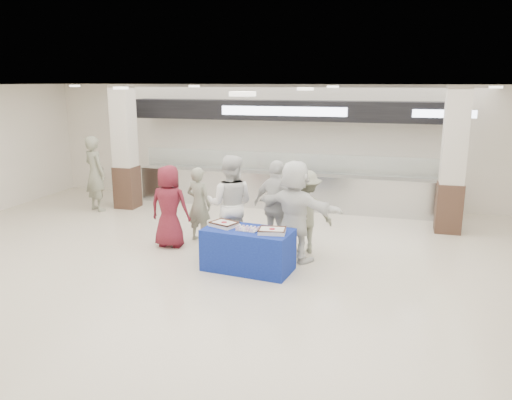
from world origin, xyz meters
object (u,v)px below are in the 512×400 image
(cupcake_tray, at_px, (248,228))
(civilian_white, at_px, (295,211))
(soldier_a, at_px, (199,204))
(sheet_cake_right, at_px, (272,230))
(chef_short, at_px, (277,206))
(display_table, at_px, (248,250))
(chef_tall, at_px, (230,204))
(soldier_bg, at_px, (95,174))
(sheet_cake_left, at_px, (224,224))
(soldier_b, at_px, (305,212))
(civilian_maroon, at_px, (169,206))

(cupcake_tray, height_order, civilian_white, civilian_white)
(soldier_a, xyz_separation_m, civilian_white, (2.16, -0.61, 0.17))
(sheet_cake_right, distance_m, soldier_a, 2.41)
(sheet_cake_right, height_order, chef_short, chef_short)
(display_table, xyz_separation_m, cupcake_tray, (0.01, -0.04, 0.40))
(display_table, bearing_deg, chef_tall, 132.75)
(cupcake_tray, distance_m, chef_short, 1.22)
(sheet_cake_right, bearing_deg, chef_tall, 139.12)
(display_table, bearing_deg, soldier_a, 144.32)
(sheet_cake_right, height_order, soldier_bg, soldier_bg)
(display_table, relative_size, civilian_white, 0.82)
(sheet_cake_left, distance_m, chef_short, 1.29)
(display_table, height_order, sheet_cake_right, sheet_cake_right)
(sheet_cake_left, bearing_deg, soldier_bg, 147.56)
(display_table, height_order, civilian_white, civilian_white)
(display_table, height_order, chef_tall, chef_tall)
(display_table, bearing_deg, soldier_b, 64.02)
(display_table, xyz_separation_m, sheet_cake_right, (0.46, -0.10, 0.42))
(soldier_b, bearing_deg, sheet_cake_right, 61.14)
(sheet_cake_left, xyz_separation_m, civilian_maroon, (-1.43, 0.75, 0.04))
(soldier_bg, bearing_deg, cupcake_tray, 174.86)
(sheet_cake_right, relative_size, soldier_a, 0.32)
(sheet_cake_left, relative_size, chef_tall, 0.28)
(chef_short, bearing_deg, civilian_maroon, 30.99)
(sheet_cake_left, distance_m, chef_tall, 0.79)
(civilian_maroon, distance_m, soldier_b, 2.72)
(display_table, xyz_separation_m, soldier_b, (0.79, 1.24, 0.44))
(soldier_b, bearing_deg, soldier_a, -17.68)
(chef_short, xyz_separation_m, civilian_white, (0.45, -0.42, 0.04))
(cupcake_tray, bearing_deg, chef_short, 79.12)
(sheet_cake_left, height_order, civilian_maroon, civilian_maroon)
(civilian_maroon, bearing_deg, soldier_bg, -35.65)
(chef_tall, bearing_deg, soldier_bg, -33.06)
(display_table, relative_size, soldier_bg, 0.80)
(cupcake_tray, relative_size, chef_short, 0.21)
(chef_tall, bearing_deg, soldier_a, -37.63)
(civilian_maroon, xyz_separation_m, chef_short, (2.13, 0.33, 0.07))
(cupcake_tray, xyz_separation_m, civilian_maroon, (-1.90, 0.86, 0.06))
(display_table, distance_m, cupcake_tray, 0.41)
(soldier_b, bearing_deg, chef_tall, 1.19)
(chef_tall, bearing_deg, civilian_white, 168.27)
(soldier_b, bearing_deg, civilian_white, 63.22)
(sheet_cake_left, xyz_separation_m, civilian_white, (1.15, 0.66, 0.15))
(sheet_cake_left, bearing_deg, sheet_cake_right, -10.26)
(soldier_a, bearing_deg, soldier_bg, -11.70)
(cupcake_tray, height_order, soldier_b, soldier_b)
(sheet_cake_right, relative_size, chef_short, 0.27)
(cupcake_tray, bearing_deg, soldier_b, 58.51)
(sheet_cake_left, xyz_separation_m, soldier_a, (-1.01, 1.27, -0.01))
(sheet_cake_left, relative_size, soldier_bg, 0.28)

